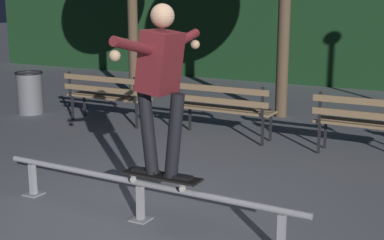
# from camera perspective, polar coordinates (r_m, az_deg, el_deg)

# --- Properties ---
(ground_plane) EXTENTS (90.00, 90.00, 0.00)m
(ground_plane) POSITION_cam_1_polar(r_m,az_deg,el_deg) (4.99, -7.37, -11.77)
(ground_plane) COLOR slate
(hedge_backdrop) EXTENTS (24.00, 1.20, 2.40)m
(hedge_backdrop) POSITION_cam_1_polar(r_m,az_deg,el_deg) (14.00, 18.00, 8.43)
(hedge_backdrop) COLOR #193D1E
(hedge_backdrop) RESTS_ON ground
(grind_rail) EXTENTS (3.35, 0.18, 0.41)m
(grind_rail) POSITION_cam_1_polar(r_m,az_deg,el_deg) (5.07, -5.68, -7.58)
(grind_rail) COLOR #9E9EA3
(grind_rail) RESTS_ON ground
(skateboard) EXTENTS (0.78, 0.21, 0.09)m
(skateboard) POSITION_cam_1_polar(r_m,az_deg,el_deg) (4.89, -3.33, -6.17)
(skateboard) COLOR black
(skateboard) RESTS_ON grind_rail
(skateboarder) EXTENTS (0.62, 1.41, 1.56)m
(skateboarder) POSITION_cam_1_polar(r_m,az_deg,el_deg) (4.67, -3.44, 4.77)
(skateboarder) COLOR black
(skateboarder) RESTS_ON skateboard
(park_bench_leftmost) EXTENTS (1.60, 0.42, 0.88)m
(park_bench_leftmost) POSITION_cam_1_polar(r_m,az_deg,el_deg) (9.21, -9.39, 2.91)
(park_bench_leftmost) COLOR black
(park_bench_leftmost) RESTS_ON ground
(park_bench_left_center) EXTENTS (1.60, 0.42, 0.88)m
(park_bench_left_center) POSITION_cam_1_polar(r_m,az_deg,el_deg) (8.02, 3.29, 1.65)
(park_bench_left_center) COLOR black
(park_bench_left_center) RESTS_ON ground
(park_bench_right_center) EXTENTS (1.60, 0.42, 0.88)m
(park_bench_right_center) POSITION_cam_1_polar(r_m,az_deg,el_deg) (7.35, 19.23, -0.04)
(park_bench_right_center) COLOR black
(park_bench_right_center) RESTS_ON ground
(trash_can) EXTENTS (0.52, 0.52, 0.80)m
(trash_can) POSITION_cam_1_polar(r_m,az_deg,el_deg) (10.41, -17.23, 2.92)
(trash_can) COLOR slate
(trash_can) RESTS_ON ground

